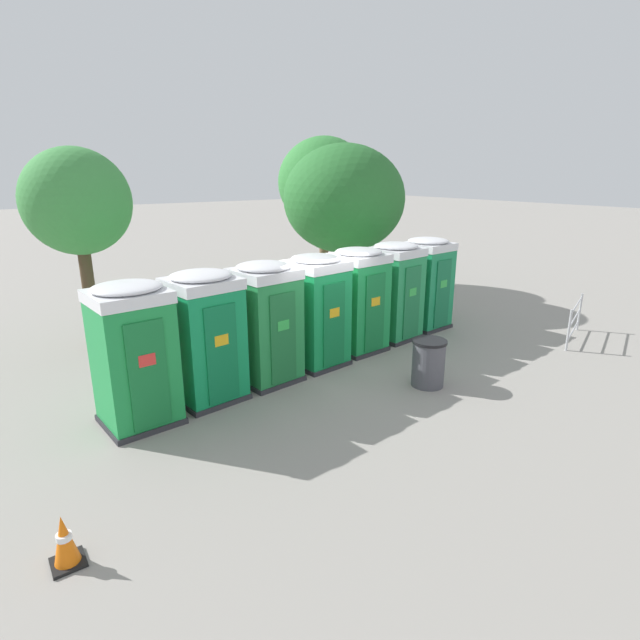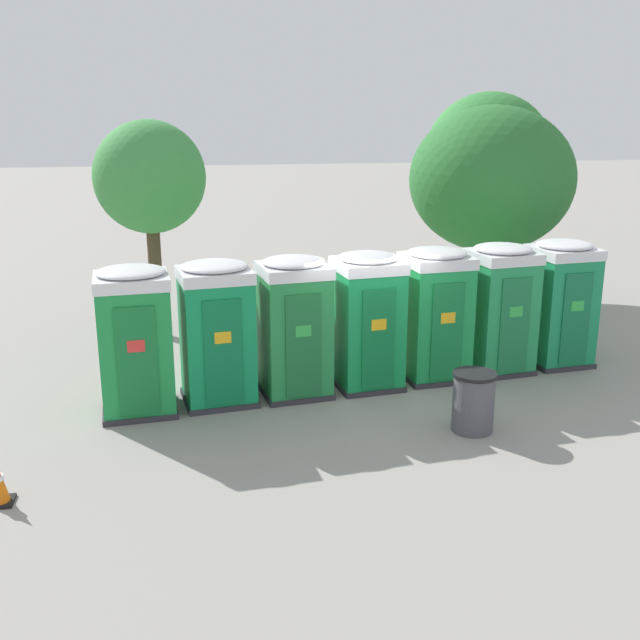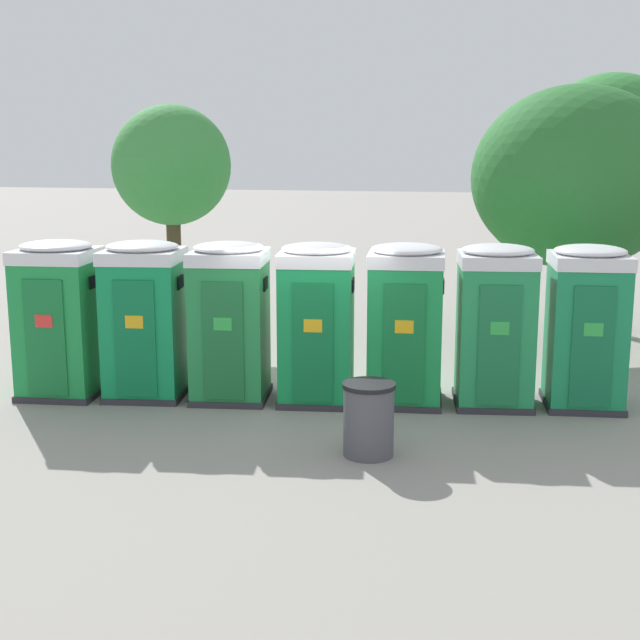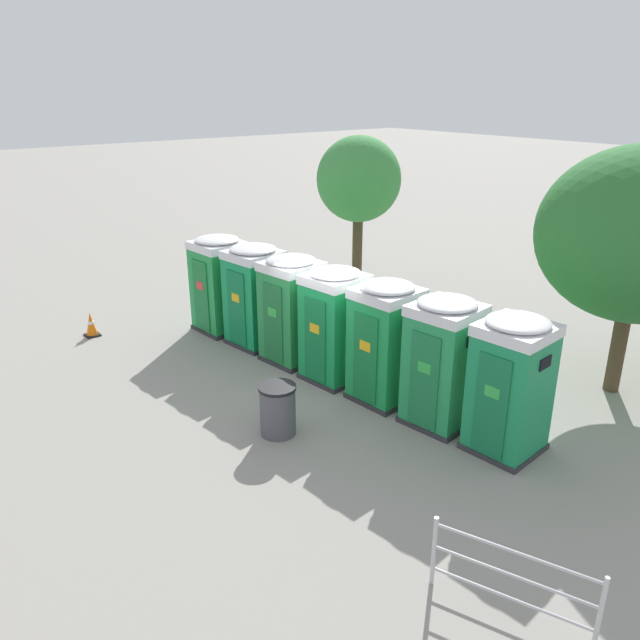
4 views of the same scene
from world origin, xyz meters
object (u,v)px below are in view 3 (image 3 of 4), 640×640
Objects in this scene: portapotty_4 at (405,323)px; trash_can at (369,419)px; street_tree_0 at (610,153)px; street_tree_2 at (172,167)px; street_tree_1 at (576,178)px; portapotty_1 at (145,319)px; portapotty_0 at (60,318)px; portapotty_3 at (317,322)px; portapotty_2 at (230,321)px; portapotty_5 at (495,325)px; portapotty_6 at (586,326)px.

portapotty_4 is 2.66m from trash_can.
street_tree_0 is 1.14× the size of street_tree_2.
portapotty_1 is at bearing -146.27° from street_tree_1.
street_tree_0 reaches higher than portapotty_4.
portapotty_3 is at bearing 6.75° from portapotty_0.
portapotty_4 is 5.39m from street_tree_1.
street_tree_2 is (-5.29, 3.88, 2.28)m from portapotty_4.
portapotty_3 is at bearing 6.10° from portapotty_2.
trash_can is (-1.57, -2.71, -0.78)m from portapotty_5.
street_tree_0 is (7.73, 6.87, 2.56)m from portapotty_1.
portapotty_1 is at bearing 8.84° from portapotty_0.
street_tree_2 is at bearing 128.47° from trash_can.
portapotty_0 is 6.96m from portapotty_5.
street_tree_0 reaches higher than trash_can.
trash_can is at bearing -40.25° from portapotty_2.
portapotty_0 is 0.53× the size of street_tree_2.
portapotty_4 is at bearing 8.57° from portapotty_3.
street_tree_2 reaches higher than portapotty_5.
portapotty_5 is at bearing 59.89° from trash_can.
portapotty_4 is at bearing -123.76° from street_tree_1.
portapotty_3 is 0.49× the size of street_tree_1.
portapotty_0 is 1.00× the size of portapotty_6.
portapotty_1 is 4.52m from trash_can.
portapotty_1 is 2.57× the size of trash_can.
street_tree_0 is at bearing 67.04° from trash_can.
portapotty_4 is 1.00× the size of portapotty_6.
street_tree_2 is at bearing -164.27° from street_tree_0.
portapotty_1 is 1.00× the size of portapotty_2.
portapotty_0 is 1.00× the size of portapotty_4.
portapotty_0 is 0.46× the size of street_tree_0.
portapotty_5 is at bearing 6.82° from portapotty_1.
portapotty_2 is 3.46m from trash_can.
portapotty_2 is (1.39, 0.13, 0.00)m from portapotty_1.
portapotty_5 is 0.53× the size of street_tree_2.
portapotty_1 is 10.65m from street_tree_0.
street_tree_1 is at bearing 70.78° from portapotty_5.
portapotty_2 is 5.56m from portapotty_6.
portapotty_5 is 0.49× the size of street_tree_1.
portapotty_2 and portapotty_5 have the same top height.
portapotty_5 is 1.39m from portapotty_6.
portapotty_6 is (4.13, 0.57, 0.00)m from portapotty_3.
portapotty_6 is at bearing 7.85° from portapotty_3.
portapotty_0 and portapotty_3 have the same top height.
street_tree_0 is at bearing 41.61° from portapotty_1.
portapotty_0 is 1.39m from portapotty_1.
portapotty_2 is 2.78m from portapotty_4.
portapotty_3 is 8.63m from street_tree_0.
street_tree_1 reaches higher than portapotty_6.
portapotty_5 and portapotty_6 have the same top height.
portapotty_2 is (2.76, 0.34, 0.00)m from portapotty_0.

